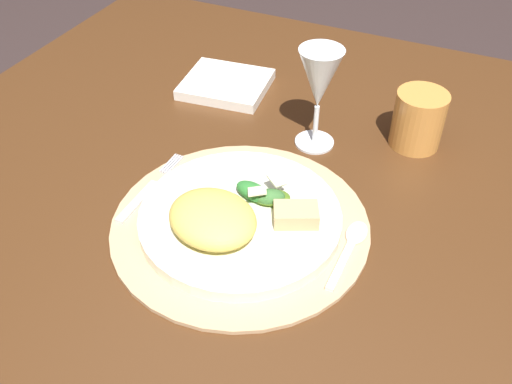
{
  "coord_description": "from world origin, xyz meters",
  "views": [
    {
      "loc": [
        0.2,
        -0.59,
        1.25
      ],
      "look_at": [
        -0.04,
        -0.06,
        0.74
      ],
      "focal_mm": 39.8,
      "sensor_mm": 36.0,
      "label": 1
    }
  ],
  "objects_px": {
    "wine_glass": "(319,82)",
    "spoon": "(352,242)",
    "dining_table": "(294,257)",
    "dinner_plate": "(240,218)",
    "amber_tumbler": "(418,120)",
    "napkin": "(226,84)",
    "fork": "(148,190)"
  },
  "relations": [
    {
      "from": "wine_glass",
      "to": "spoon",
      "type": "bearing_deg",
      "value": -57.95
    },
    {
      "from": "wine_glass",
      "to": "dining_table",
      "type": "bearing_deg",
      "value": -82.89
    },
    {
      "from": "dining_table",
      "to": "spoon",
      "type": "height_order",
      "value": "spoon"
    },
    {
      "from": "dinner_plate",
      "to": "amber_tumbler",
      "type": "distance_m",
      "value": 0.33
    },
    {
      "from": "dining_table",
      "to": "dinner_plate",
      "type": "bearing_deg",
      "value": -108.77
    },
    {
      "from": "spoon",
      "to": "wine_glass",
      "type": "xyz_separation_m",
      "value": [
        -0.12,
        0.19,
        0.1
      ]
    },
    {
      "from": "napkin",
      "to": "wine_glass",
      "type": "relative_size",
      "value": 0.91
    },
    {
      "from": "spoon",
      "to": "amber_tumbler",
      "type": "relative_size",
      "value": 1.42
    },
    {
      "from": "spoon",
      "to": "dining_table",
      "type": "bearing_deg",
      "value": 140.26
    },
    {
      "from": "dinner_plate",
      "to": "spoon",
      "type": "distance_m",
      "value": 0.15
    },
    {
      "from": "dinner_plate",
      "to": "napkin",
      "type": "bearing_deg",
      "value": 119.72
    },
    {
      "from": "dinner_plate",
      "to": "wine_glass",
      "type": "relative_size",
      "value": 1.66
    },
    {
      "from": "fork",
      "to": "amber_tumbler",
      "type": "xyz_separation_m",
      "value": [
        0.31,
        0.28,
        0.04
      ]
    },
    {
      "from": "dinner_plate",
      "to": "wine_glass",
      "type": "xyz_separation_m",
      "value": [
        0.03,
        0.21,
        0.09
      ]
    },
    {
      "from": "dining_table",
      "to": "wine_glass",
      "type": "bearing_deg",
      "value": 97.11
    },
    {
      "from": "fork",
      "to": "dining_table",
      "type": "bearing_deg",
      "value": 30.94
    },
    {
      "from": "napkin",
      "to": "spoon",
      "type": "bearing_deg",
      "value": -41.32
    },
    {
      "from": "dining_table",
      "to": "spoon",
      "type": "relative_size",
      "value": 9.84
    },
    {
      "from": "dining_table",
      "to": "napkin",
      "type": "bearing_deg",
      "value": 137.91
    },
    {
      "from": "dinner_plate",
      "to": "spoon",
      "type": "xyz_separation_m",
      "value": [
        0.14,
        0.02,
        -0.01
      ]
    },
    {
      "from": "fork",
      "to": "spoon",
      "type": "distance_m",
      "value": 0.29
    },
    {
      "from": "dining_table",
      "to": "wine_glass",
      "type": "xyz_separation_m",
      "value": [
        -0.01,
        0.1,
        0.27
      ]
    },
    {
      "from": "dinner_plate",
      "to": "amber_tumbler",
      "type": "height_order",
      "value": "amber_tumbler"
    },
    {
      "from": "napkin",
      "to": "amber_tumbler",
      "type": "height_order",
      "value": "amber_tumbler"
    },
    {
      "from": "dining_table",
      "to": "wine_glass",
      "type": "relative_size",
      "value": 7.74
    },
    {
      "from": "dining_table",
      "to": "amber_tumbler",
      "type": "distance_m",
      "value": 0.29
    },
    {
      "from": "dining_table",
      "to": "dinner_plate",
      "type": "xyz_separation_m",
      "value": [
        -0.04,
        -0.11,
        0.17
      ]
    },
    {
      "from": "napkin",
      "to": "wine_glass",
      "type": "bearing_deg",
      "value": -24.23
    },
    {
      "from": "amber_tumbler",
      "to": "spoon",
      "type": "bearing_deg",
      "value": -94.99
    },
    {
      "from": "dining_table",
      "to": "spoon",
      "type": "bearing_deg",
      "value": -39.74
    },
    {
      "from": "amber_tumbler",
      "to": "dining_table",
      "type": "bearing_deg",
      "value": -127.84
    },
    {
      "from": "dinner_plate",
      "to": "napkin",
      "type": "xyz_separation_m",
      "value": [
        -0.17,
        0.3,
        -0.01
      ]
    }
  ]
}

